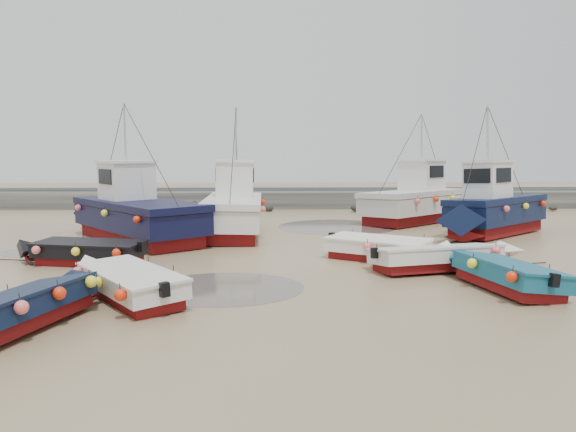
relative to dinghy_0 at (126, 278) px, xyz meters
name	(u,v)px	position (x,y,z in m)	size (l,w,h in m)	color
ground	(294,268)	(4.80, 3.81, -0.54)	(120.00, 120.00, 0.00)	tan
seawall	(282,200)	(4.85, 25.80, 0.09)	(60.00, 4.92, 1.50)	slate
puddle_a	(224,288)	(2.61, 0.99, -0.53)	(4.76, 4.76, 0.01)	#5C5349
puddle_b	(415,254)	(9.72, 6.49, -0.53)	(3.85, 3.85, 0.01)	#5C5349
puddle_c	(46,252)	(-5.11, 7.33, -0.53)	(3.70, 3.70, 0.01)	#5C5349
puddle_d	(337,227)	(7.60, 14.97, -0.53)	(6.43, 6.43, 0.01)	#5C5349
dinghy_0	(126,278)	(0.00, 0.00, 0.00)	(4.46, 5.82, 1.43)	maroon
dinghy_1	(30,302)	(-1.57, -2.45, 0.01)	(3.04, 6.14, 1.43)	maroon
dinghy_2	(500,270)	(10.77, 0.78, 0.01)	(2.49, 5.89, 1.43)	maroon
dinghy_3	(446,255)	(9.95, 3.31, 0.00)	(6.69, 2.91, 1.43)	maroon
dinghy_4	(80,249)	(-2.85, 4.82, 0.01)	(6.16, 2.67, 1.43)	maroon
dinghy_5	(387,246)	(8.32, 5.09, 0.01)	(5.49, 4.01, 1.43)	maroon
cabin_boat_0	(132,212)	(-2.39, 10.65, 0.76)	(8.27, 9.96, 6.22)	maroon
cabin_boat_1	(234,207)	(2.17, 12.48, 0.78)	(3.12, 10.78, 6.22)	maroon
cabin_boat_2	(491,208)	(14.67, 11.36, 0.83)	(7.86, 7.02, 6.22)	maroon
cabin_boat_3	(419,199)	(12.64, 16.92, 0.81)	(8.42, 7.66, 6.22)	maroon
person	(195,236)	(0.34, 11.58, -0.54)	(0.63, 0.42, 1.73)	#1B273E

